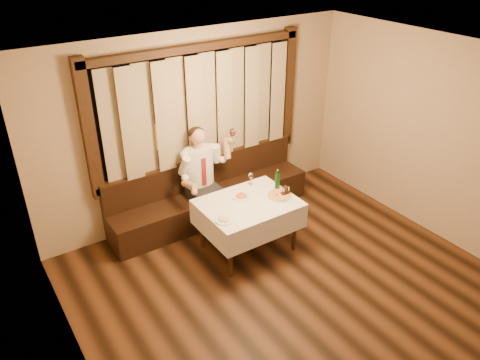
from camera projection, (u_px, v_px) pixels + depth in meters
room at (285, 174)px, 5.32m from camera, size 5.01×6.01×2.81m
banquette at (210, 198)px, 7.17m from camera, size 3.20×0.61×0.94m
dining_table at (248, 209)px, 6.26m from camera, size 1.27×0.97×0.76m
pizza at (279, 195)px, 6.33m from camera, size 0.34×0.34×0.04m
pasta_red at (242, 195)px, 6.30m from camera, size 0.25×0.25×0.09m
pasta_cream at (224, 218)px, 5.81m from camera, size 0.25×0.25×0.08m
green_bottle at (277, 181)px, 6.45m from camera, size 0.07×0.07×0.30m
table_wine_glass at (251, 176)px, 6.57m from camera, size 0.07×0.07×0.18m
cruet_caddy at (286, 192)px, 6.35m from camera, size 0.14×0.08×0.14m
seated_man at (202, 171)px, 6.75m from camera, size 0.85×0.64×1.51m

